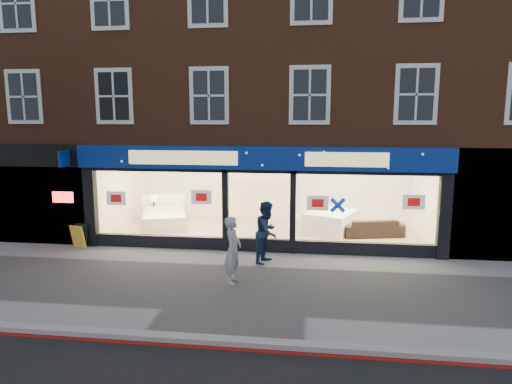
% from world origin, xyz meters
% --- Properties ---
extents(ground, '(120.00, 120.00, 0.00)m').
position_xyz_m(ground, '(0.00, 0.00, 0.00)').
color(ground, gray).
rests_on(ground, ground).
extents(kerb_line, '(60.00, 0.10, 0.01)m').
position_xyz_m(kerb_line, '(0.00, -3.10, 0.01)').
color(kerb_line, '#8C0A07').
rests_on(kerb_line, ground).
extents(kerb_stone, '(60.00, 0.25, 0.12)m').
position_xyz_m(kerb_stone, '(0.00, -2.90, 0.06)').
color(kerb_stone, gray).
rests_on(kerb_stone, ground).
extents(showroom_floor, '(11.00, 4.50, 0.10)m').
position_xyz_m(showroom_floor, '(0.00, 5.25, 0.05)').
color(showroom_floor, tan).
rests_on(showroom_floor, ground).
extents(building, '(19.00, 8.26, 10.30)m').
position_xyz_m(building, '(-0.02, 6.93, 6.67)').
color(building, brown).
rests_on(building, ground).
extents(display_bed, '(2.16, 2.38, 1.10)m').
position_xyz_m(display_bed, '(-3.85, 5.35, 0.41)').
color(display_bed, white).
rests_on(display_bed, showroom_floor).
extents(bedside_table, '(0.57, 0.57, 0.55)m').
position_xyz_m(bedside_table, '(-4.40, 5.83, 0.38)').
color(bedside_table, brown).
rests_on(bedside_table, showroom_floor).
extents(mattress_stack, '(2.11, 2.32, 0.74)m').
position_xyz_m(mattress_stack, '(2.31, 5.48, 0.47)').
color(mattress_stack, white).
rests_on(mattress_stack, showroom_floor).
extents(sofa, '(2.21, 1.26, 0.61)m').
position_xyz_m(sofa, '(3.70, 5.07, 0.40)').
color(sofa, black).
rests_on(sofa, showroom_floor).
extents(a_board, '(0.56, 0.44, 0.77)m').
position_xyz_m(a_board, '(-5.78, 2.70, 0.38)').
color(a_board, gold).
rests_on(a_board, ground).
extents(pedestrian_grey, '(0.46, 0.66, 1.72)m').
position_xyz_m(pedestrian_grey, '(-0.31, 0.25, 0.86)').
color(pedestrian_grey, '#9EA1A5').
rests_on(pedestrian_grey, ground).
extents(pedestrian_blue, '(0.91, 1.04, 1.80)m').
position_xyz_m(pedestrian_blue, '(0.37, 2.02, 0.90)').
color(pedestrian_blue, '#1A2A49').
rests_on(pedestrian_blue, ground).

